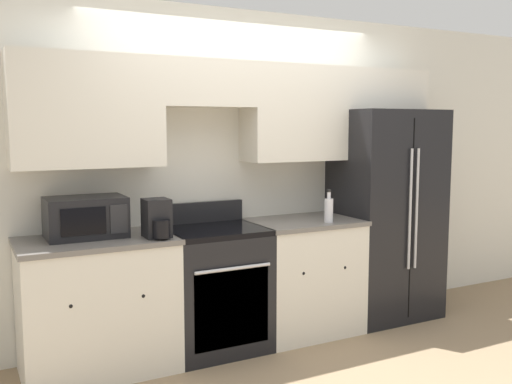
{
  "coord_description": "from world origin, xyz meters",
  "views": [
    {
      "loc": [
        -2.01,
        -3.53,
        1.68
      ],
      "look_at": [
        0.0,
        0.31,
        1.18
      ],
      "focal_mm": 40.0,
      "sensor_mm": 36.0,
      "label": 1
    }
  ],
  "objects_px": {
    "oven_range": "(215,288)",
    "bottle": "(329,209)",
    "refrigerator": "(383,214)",
    "microwave": "(86,217)"
  },
  "relations": [
    {
      "from": "bottle",
      "to": "oven_range",
      "type": "bearing_deg",
      "value": 168.16
    },
    {
      "from": "oven_range",
      "to": "bottle",
      "type": "distance_m",
      "value": 1.07
    },
    {
      "from": "refrigerator",
      "to": "bottle",
      "type": "height_order",
      "value": "refrigerator"
    },
    {
      "from": "oven_range",
      "to": "refrigerator",
      "type": "bearing_deg",
      "value": 1.69
    },
    {
      "from": "oven_range",
      "to": "refrigerator",
      "type": "relative_size",
      "value": 0.6
    },
    {
      "from": "bottle",
      "to": "microwave",
      "type": "bearing_deg",
      "value": 171.56
    },
    {
      "from": "refrigerator",
      "to": "microwave",
      "type": "relative_size",
      "value": 3.47
    },
    {
      "from": "oven_range",
      "to": "microwave",
      "type": "distance_m",
      "value": 1.09
    },
    {
      "from": "oven_range",
      "to": "bottle",
      "type": "bearing_deg",
      "value": -11.84
    },
    {
      "from": "oven_range",
      "to": "bottle",
      "type": "height_order",
      "value": "bottle"
    }
  ]
}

